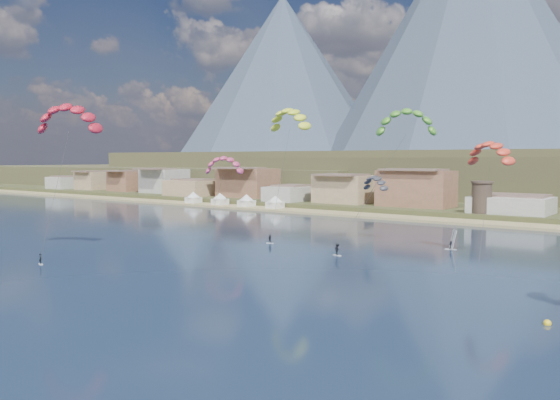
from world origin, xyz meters
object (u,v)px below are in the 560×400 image
at_px(buoy, 547,323).
at_px(watchtower, 482,197).
at_px(windsurfer, 452,243).
at_px(kitesurfer_red, 69,114).
at_px(kitesurfer_green, 406,119).
at_px(kitesurfer_yellow, 290,116).

bearing_deg(buoy, watchtower, 111.47).
bearing_deg(windsurfer, kitesurfer_red, -138.44).
height_order(kitesurfer_red, buoy, kitesurfer_red).
xyz_separation_m(watchtower, kitesurfer_green, (4.41, -57.04, 17.19)).
relative_size(kitesurfer_yellow, buoy, 37.51).
bearing_deg(windsurfer, kitesurfer_green, -146.70).
bearing_deg(buoy, kitesurfer_yellow, 146.86).
height_order(kitesurfer_red, windsurfer, kitesurfer_red).
relative_size(kitesurfer_green, windsurfer, 7.57).
bearing_deg(watchtower, buoy, -68.53).
bearing_deg(kitesurfer_red, kitesurfer_green, 42.76).
relative_size(kitesurfer_red, kitesurfer_yellow, 0.92).
height_order(watchtower, windsurfer, watchtower).
distance_m(kitesurfer_red, buoy, 79.02).
relative_size(watchtower, windsurfer, 2.35).
relative_size(kitesurfer_yellow, windsurfer, 7.99).
height_order(watchtower, buoy, watchtower).
xyz_separation_m(watchtower, buoy, (36.55, -92.95, -6.24)).
bearing_deg(kitesurfer_yellow, kitesurfer_green, -7.29).
distance_m(kitesurfer_red, kitesurfer_yellow, 45.91).
height_order(kitesurfer_yellow, buoy, kitesurfer_yellow).
xyz_separation_m(kitesurfer_yellow, kitesurfer_green, (28.45, -3.64, -1.94)).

